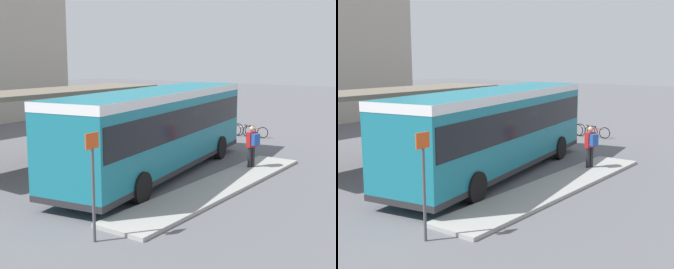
% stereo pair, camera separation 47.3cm
% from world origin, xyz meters
% --- Properties ---
extents(ground_plane, '(120.00, 120.00, 0.00)m').
position_xyz_m(ground_plane, '(0.00, 0.00, 0.00)').
color(ground_plane, '#5B5B60').
extents(curb_island, '(10.93, 1.80, 0.12)m').
position_xyz_m(curb_island, '(-0.46, -2.96, 0.06)').
color(curb_island, '#9E9E99').
rests_on(curb_island, ground_plane).
extents(city_bus, '(12.24, 4.51, 3.35)m').
position_xyz_m(city_bus, '(0.01, 0.00, 1.95)').
color(city_bus, '#197284').
rests_on(city_bus, ground_plane).
extents(pedestrian_waiting, '(0.49, 0.52, 1.70)m').
position_xyz_m(pedestrian_waiting, '(2.71, -2.75, 1.10)').
color(pedestrian_waiting, '#232328').
rests_on(pedestrian_waiting, curb_island).
extents(bicycle_red, '(0.48, 1.54, 0.67)m').
position_xyz_m(bicycle_red, '(10.03, 0.49, 0.34)').
color(bicycle_red, black).
rests_on(bicycle_red, ground_plane).
extents(bicycle_white, '(0.48, 1.60, 0.69)m').
position_xyz_m(bicycle_white, '(10.06, 1.29, 0.35)').
color(bicycle_white, black).
rests_on(bicycle_white, ground_plane).
extents(bicycle_orange, '(0.48, 1.76, 0.76)m').
position_xyz_m(bicycle_orange, '(10.04, 2.09, 0.38)').
color(bicycle_orange, black).
rests_on(bicycle_orange, ground_plane).
extents(bicycle_green, '(0.48, 1.59, 0.69)m').
position_xyz_m(bicycle_green, '(10.06, 2.88, 0.35)').
color(bicycle_green, black).
rests_on(bicycle_green, ground_plane).
extents(station_shelter, '(11.91, 3.08, 3.19)m').
position_xyz_m(station_shelter, '(-1.18, 5.17, 3.07)').
color(station_shelter, '#706656').
rests_on(station_shelter, ground_plane).
extents(potted_planter_near_shelter, '(0.74, 0.74, 1.12)m').
position_xyz_m(potted_planter_near_shelter, '(2.19, 2.67, 0.58)').
color(potted_planter_near_shelter, slate).
rests_on(potted_planter_near_shelter, ground_plane).
extents(platform_sign, '(0.44, 0.08, 2.80)m').
position_xyz_m(platform_sign, '(-6.58, -2.81, 1.56)').
color(platform_sign, '#4C4C51').
rests_on(platform_sign, ground_plane).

